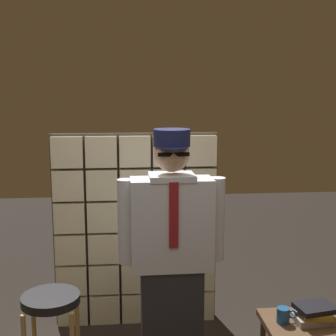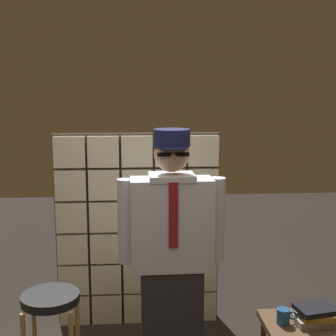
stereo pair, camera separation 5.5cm
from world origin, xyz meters
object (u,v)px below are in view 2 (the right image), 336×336
coffee_mug (284,316)px  standing_person (172,257)px  bar_stool (52,325)px  book_stack (315,315)px

coffee_mug → standing_person: bearing=163.3°
bar_stool → book_stack: (1.60, 0.01, 0.00)m
bar_stool → coffee_mug: 1.40m
bar_stool → book_stack: 1.60m
standing_person → book_stack: bearing=-14.3°
standing_person → book_stack: standing_person is taller
standing_person → coffee_mug: size_ratio=13.53×
standing_person → bar_stool: 0.82m
standing_person → bar_stool: bearing=-164.4°
standing_person → coffee_mug: standing_person is taller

